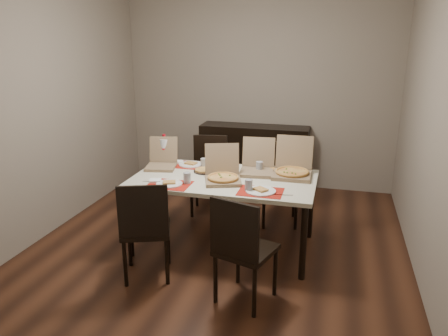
{
  "coord_description": "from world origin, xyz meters",
  "views": [
    {
      "loc": [
        1.11,
        -4.07,
        2.12
      ],
      "look_at": [
        0.06,
        -0.09,
        0.85
      ],
      "focal_mm": 35.0,
      "sensor_mm": 36.0,
      "label": 1
    }
  ],
  "objects_px": {
    "pizza_box_center": "(223,176)",
    "soda_bottle": "(165,151)",
    "sideboard": "(254,157)",
    "dip_bowl": "(230,172)",
    "chair_near_left": "(145,226)",
    "chair_far_left": "(209,171)",
    "chair_near_right": "(242,247)",
    "chair_far_right": "(280,179)",
    "dining_table": "(224,184)"
  },
  "relations": [
    {
      "from": "pizza_box_center",
      "to": "soda_bottle",
      "type": "relative_size",
      "value": 1.41
    },
    {
      "from": "sideboard",
      "to": "pizza_box_center",
      "type": "xyz_separation_m",
      "value": [
        0.07,
        -1.98,
        0.36
      ]
    },
    {
      "from": "dip_bowl",
      "to": "chair_near_left",
      "type": "bearing_deg",
      "value": -119.82
    },
    {
      "from": "sideboard",
      "to": "chair_far_left",
      "type": "xyz_separation_m",
      "value": [
        -0.37,
        -0.96,
        0.06
      ]
    },
    {
      "from": "chair_near_right",
      "to": "pizza_box_center",
      "type": "distance_m",
      "value": 0.96
    },
    {
      "from": "chair_far_right",
      "to": "chair_near_left",
      "type": "bearing_deg",
      "value": -120.82
    },
    {
      "from": "dip_bowl",
      "to": "sideboard",
      "type": "bearing_deg",
      "value": 92.77
    },
    {
      "from": "chair_far_right",
      "to": "pizza_box_center",
      "type": "distance_m",
      "value": 1.06
    },
    {
      "from": "dip_bowl",
      "to": "soda_bottle",
      "type": "relative_size",
      "value": 0.41
    },
    {
      "from": "sideboard",
      "to": "dining_table",
      "type": "xyz_separation_m",
      "value": [
        0.06,
        -1.87,
        0.23
      ]
    },
    {
      "from": "soda_bottle",
      "to": "dip_bowl",
      "type": "bearing_deg",
      "value": -14.03
    },
    {
      "from": "dining_table",
      "to": "chair_near_left",
      "type": "distance_m",
      "value": 0.95
    },
    {
      "from": "dining_table",
      "to": "chair_near_right",
      "type": "height_order",
      "value": "chair_near_right"
    },
    {
      "from": "chair_near_left",
      "to": "pizza_box_center",
      "type": "relative_size",
      "value": 2.02
    },
    {
      "from": "sideboard",
      "to": "dip_bowl",
      "type": "height_order",
      "value": "sideboard"
    },
    {
      "from": "chair_far_right",
      "to": "sideboard",
      "type": "bearing_deg",
      "value": 115.86
    },
    {
      "from": "chair_far_right",
      "to": "dip_bowl",
      "type": "relative_size",
      "value": 6.96
    },
    {
      "from": "dip_bowl",
      "to": "chair_near_right",
      "type": "bearing_deg",
      "value": -71.25
    },
    {
      "from": "sideboard",
      "to": "dip_bowl",
      "type": "xyz_separation_m",
      "value": [
        0.08,
        -1.74,
        0.32
      ]
    },
    {
      "from": "chair_far_right",
      "to": "pizza_box_center",
      "type": "height_order",
      "value": "pizza_box_center"
    },
    {
      "from": "chair_far_left",
      "to": "chair_far_right",
      "type": "xyz_separation_m",
      "value": [
        0.88,
        -0.1,
        0.0
      ]
    },
    {
      "from": "sideboard",
      "to": "soda_bottle",
      "type": "xyz_separation_m",
      "value": [
        -0.71,
        -1.54,
        0.44
      ]
    },
    {
      "from": "chair_near_left",
      "to": "chair_far_right",
      "type": "distance_m",
      "value": 1.87
    },
    {
      "from": "soda_bottle",
      "to": "chair_near_right",
      "type": "bearing_deg",
      "value": -47.72
    },
    {
      "from": "sideboard",
      "to": "chair_near_right",
      "type": "distance_m",
      "value": 2.85
    },
    {
      "from": "chair_near_right",
      "to": "chair_far_right",
      "type": "distance_m",
      "value": 1.76
    },
    {
      "from": "chair_far_left",
      "to": "soda_bottle",
      "type": "relative_size",
      "value": 2.85
    },
    {
      "from": "chair_near_right",
      "to": "chair_far_right",
      "type": "bearing_deg",
      "value": 87.94
    },
    {
      "from": "chair_near_left",
      "to": "soda_bottle",
      "type": "xyz_separation_m",
      "value": [
        -0.26,
        1.12,
        0.38
      ]
    },
    {
      "from": "chair_near_right",
      "to": "pizza_box_center",
      "type": "bearing_deg",
      "value": 114.27
    },
    {
      "from": "pizza_box_center",
      "to": "chair_far_right",
      "type": "bearing_deg",
      "value": 64.47
    },
    {
      "from": "chair_near_right",
      "to": "chair_far_right",
      "type": "xyz_separation_m",
      "value": [
        0.06,
        1.76,
        0.0
      ]
    },
    {
      "from": "pizza_box_center",
      "to": "dining_table",
      "type": "bearing_deg",
      "value": 98.85
    },
    {
      "from": "chair_far_right",
      "to": "dip_bowl",
      "type": "distance_m",
      "value": 0.84
    },
    {
      "from": "chair_near_right",
      "to": "chair_far_right",
      "type": "height_order",
      "value": "same"
    },
    {
      "from": "sideboard",
      "to": "chair_near_right",
      "type": "height_order",
      "value": "chair_near_right"
    },
    {
      "from": "chair_far_left",
      "to": "soda_bottle",
      "type": "bearing_deg",
      "value": -120.13
    },
    {
      "from": "sideboard",
      "to": "chair_far_left",
      "type": "height_order",
      "value": "chair_far_left"
    },
    {
      "from": "sideboard",
      "to": "chair_far_right",
      "type": "xyz_separation_m",
      "value": [
        0.51,
        -1.06,
        0.06
      ]
    },
    {
      "from": "soda_bottle",
      "to": "chair_far_left",
      "type": "bearing_deg",
      "value": 59.87
    },
    {
      "from": "sideboard",
      "to": "soda_bottle",
      "type": "height_order",
      "value": "soda_bottle"
    },
    {
      "from": "sideboard",
      "to": "dip_bowl",
      "type": "bearing_deg",
      "value": -87.23
    },
    {
      "from": "dining_table",
      "to": "soda_bottle",
      "type": "relative_size",
      "value": 5.52
    },
    {
      "from": "dining_table",
      "to": "soda_bottle",
      "type": "distance_m",
      "value": 0.86
    },
    {
      "from": "dining_table",
      "to": "chair_near_right",
      "type": "xyz_separation_m",
      "value": [
        0.39,
        -0.94,
        -0.17
      ]
    },
    {
      "from": "dining_table",
      "to": "chair_near_right",
      "type": "relative_size",
      "value": 1.94
    },
    {
      "from": "chair_near_left",
      "to": "chair_near_right",
      "type": "height_order",
      "value": "same"
    },
    {
      "from": "chair_near_left",
      "to": "chair_near_right",
      "type": "xyz_separation_m",
      "value": [
        0.89,
        -0.15,
        0.0
      ]
    },
    {
      "from": "sideboard",
      "to": "dip_bowl",
      "type": "distance_m",
      "value": 1.77
    },
    {
      "from": "sideboard",
      "to": "chair_far_left",
      "type": "distance_m",
      "value": 1.03
    }
  ]
}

